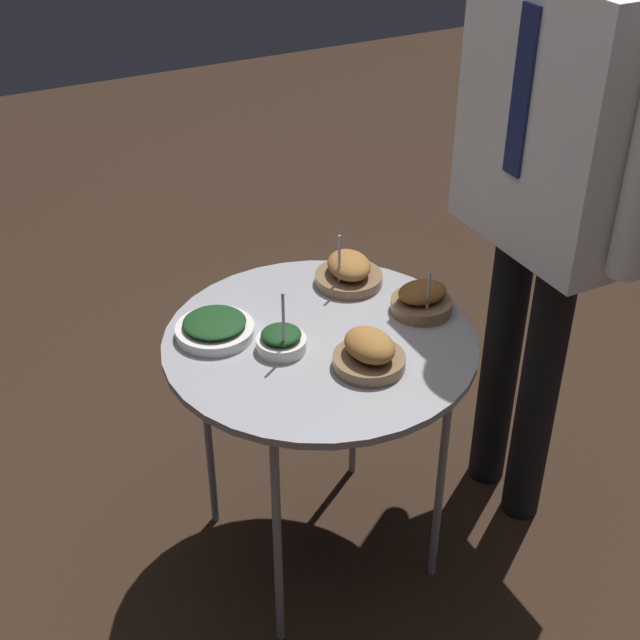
{
  "coord_description": "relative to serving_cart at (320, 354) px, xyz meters",
  "views": [
    {
      "loc": [
        1.48,
        -0.75,
        1.82
      ],
      "look_at": [
        0.0,
        0.0,
        0.72
      ],
      "focal_mm": 50.0,
      "sensor_mm": 36.0,
      "label": 1
    }
  ],
  "objects": [
    {
      "name": "bowl_spinach_near_rim",
      "position": [
        0.0,
        -0.1,
        0.07
      ],
      "size": [
        0.11,
        0.11,
        0.17
      ],
      "color": "silver",
      "rests_on": "serving_cart"
    },
    {
      "name": "serving_cart",
      "position": [
        0.0,
        0.0,
        0.0
      ],
      "size": [
        0.71,
        0.71,
        0.67
      ],
      "color": "#939399",
      "rests_on": "ground_plane"
    },
    {
      "name": "waiter_figure",
      "position": [
        0.05,
        0.56,
        0.41
      ],
      "size": [
        0.6,
        0.23,
        1.64
      ],
      "color": "black",
      "rests_on": "ground_plane"
    },
    {
      "name": "bowl_roast_front_center",
      "position": [
        0.14,
        0.05,
        0.08
      ],
      "size": [
        0.16,
        0.16,
        0.09
      ],
      "color": "brown",
      "rests_on": "serving_cart"
    },
    {
      "name": "bowl_spinach_mid_left",
      "position": [
        -0.12,
        -0.21,
        0.06
      ],
      "size": [
        0.18,
        0.18,
        0.05
      ],
      "color": "silver",
      "rests_on": "serving_cart"
    },
    {
      "name": "bowl_roast_front_left",
      "position": [
        -0.18,
        0.17,
        0.08
      ],
      "size": [
        0.17,
        0.17,
        0.16
      ],
      "color": "brown",
      "rests_on": "serving_cart"
    },
    {
      "name": "bowl_roast_back_right",
      "position": [
        0.01,
        0.27,
        0.07
      ],
      "size": [
        0.15,
        0.15,
        0.13
      ],
      "color": "brown",
      "rests_on": "serving_cart"
    },
    {
      "name": "ground_plane",
      "position": [
        0.0,
        0.0,
        -0.63
      ],
      "size": [
        8.0,
        8.0,
        0.0
      ],
      "primitive_type": "plane",
      "color": "black"
    }
  ]
}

